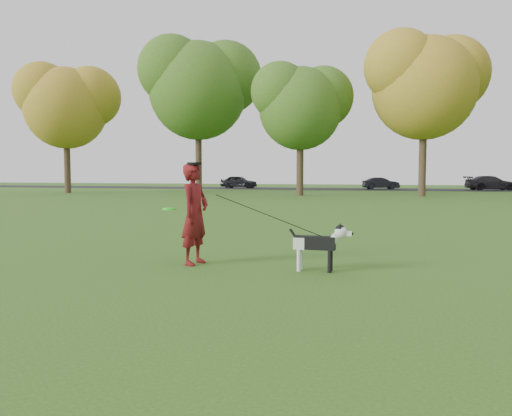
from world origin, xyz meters
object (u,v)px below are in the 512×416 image
(man, at_px, (195,214))
(car_right, at_px, (491,183))
(dog, at_px, (320,242))
(car_mid, at_px, (381,183))
(car_left, at_px, (239,182))

(man, xyz_separation_m, car_right, (11.64, 40.52, -0.19))
(man, relative_size, dog, 1.69)
(dog, bearing_deg, man, 178.10)
(man, distance_m, car_mid, 40.58)
(dog, distance_m, car_mid, 40.59)
(man, bearing_deg, dog, -82.80)
(car_left, relative_size, car_right, 0.85)
(dog, bearing_deg, car_right, 76.77)
(dog, height_order, car_left, car_left)
(man, relative_size, car_mid, 0.51)
(dog, height_order, car_right, car_right)
(man, height_order, car_mid, man)
(man, height_order, car_right, man)
(car_mid, bearing_deg, car_right, -108.12)
(car_left, xyz_separation_m, car_right, (23.42, 0.00, 0.00))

